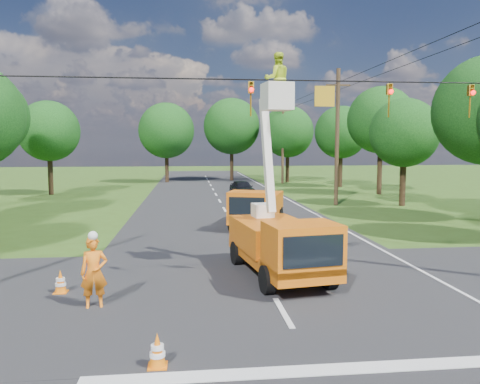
{
  "coord_description": "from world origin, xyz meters",
  "views": [
    {
      "loc": [
        -2.43,
        -11.67,
        4.39
      ],
      "look_at": [
        -0.44,
        6.31,
        2.6
      ],
      "focal_mm": 35.0,
      "sensor_mm": 36.0,
      "label": 1
    }
  ],
  "objects": [
    {
      "name": "ground",
      "position": [
        0.0,
        20.0,
        0.0
      ],
      "size": [
        140.0,
        140.0,
        0.0
      ],
      "primitive_type": "plane",
      "color": "#355218",
      "rests_on": "ground"
    },
    {
      "name": "road_main",
      "position": [
        0.0,
        20.0,
        0.0
      ],
      "size": [
        12.0,
        100.0,
        0.06
      ],
      "primitive_type": "cube",
      "color": "black",
      "rests_on": "ground"
    },
    {
      "name": "road_cross",
      "position": [
        0.0,
        2.0,
        0.0
      ],
      "size": [
        56.0,
        10.0,
        0.07
      ],
      "primitive_type": "cube",
      "color": "black",
      "rests_on": "ground"
    },
    {
      "name": "stop_bar",
      "position": [
        0.0,
        -3.2,
        0.0
      ],
      "size": [
        9.0,
        0.45,
        0.02
      ],
      "primitive_type": "cube",
      "color": "silver",
      "rests_on": "ground"
    },
    {
      "name": "edge_line",
      "position": [
        5.6,
        20.0,
        0.0
      ],
      "size": [
        0.12,
        90.0,
        0.02
      ],
      "primitive_type": "cube",
      "color": "silver",
      "rests_on": "ground"
    },
    {
      "name": "bucket_truck",
      "position": [
        0.59,
        3.45,
        1.61
      ],
      "size": [
        2.95,
        5.94,
        7.46
      ],
      "rotation": [
        0.0,
        0.0,
        0.15
      ],
      "color": "orange",
      "rests_on": "ground"
    },
    {
      "name": "second_truck",
      "position": [
        1.23,
        13.24,
        1.09
      ],
      "size": [
        3.78,
        5.97,
        2.1
      ],
      "rotation": [
        0.0,
        0.0,
        -0.34
      ],
      "color": "orange",
      "rests_on": "ground"
    },
    {
      "name": "ground_worker",
      "position": [
        -4.99,
        1.01,
        0.98
      ],
      "size": [
        0.8,
        0.61,
        1.97
      ],
      "primitive_type": "imported",
      "rotation": [
        0.0,
        0.0,
        0.21
      ],
      "color": "orange",
      "rests_on": "ground"
    },
    {
      "name": "distant_car",
      "position": [
        2.24,
        28.87,
        0.69
      ],
      "size": [
        2.19,
        4.26,
        1.39
      ],
      "primitive_type": "imported",
      "rotation": [
        0.0,
        0.0,
        0.14
      ],
      "color": "black",
      "rests_on": "ground"
    },
    {
      "name": "traffic_cone_0",
      "position": [
        -3.08,
        -2.67,
        0.36
      ],
      "size": [
        0.38,
        0.38,
        0.71
      ],
      "color": "orange",
      "rests_on": "ground"
    },
    {
      "name": "traffic_cone_2",
      "position": [
        0.79,
        7.49,
        0.36
      ],
      "size": [
        0.38,
        0.38,
        0.71
      ],
      "color": "orange",
      "rests_on": "ground"
    },
    {
      "name": "traffic_cone_3",
      "position": [
        2.1,
        11.28,
        0.36
      ],
      "size": [
        0.38,
        0.38,
        0.71
      ],
      "color": "orange",
      "rests_on": "ground"
    },
    {
      "name": "traffic_cone_4",
      "position": [
        -6.25,
        2.39,
        0.36
      ],
      "size": [
        0.38,
        0.38,
        0.71
      ],
      "color": "orange",
      "rests_on": "ground"
    },
    {
      "name": "pole_right_mid",
      "position": [
        8.5,
        22.0,
        5.11
      ],
      "size": [
        1.8,
        0.3,
        10.0
      ],
      "color": "#4C3823",
      "rests_on": "ground"
    },
    {
      "name": "pole_right_far",
      "position": [
        8.5,
        42.0,
        5.11
      ],
      "size": [
        1.8,
        0.3,
        10.0
      ],
      "color": "#4C3823",
      "rests_on": "ground"
    },
    {
      "name": "signal_span",
      "position": [
        2.23,
        1.99,
        5.88
      ],
      "size": [
        18.0,
        0.29,
        1.07
      ],
      "color": "black",
      "rests_on": "ground"
    },
    {
      "name": "tree_left_f",
      "position": [
        -14.8,
        32.0,
        5.69
      ],
      "size": [
        5.4,
        5.4,
        8.4
      ],
      "color": "#382616",
      "rests_on": "ground"
    },
    {
      "name": "tree_right_c",
      "position": [
        13.2,
        21.0,
        5.31
      ],
      "size": [
        5.0,
        5.0,
        7.83
      ],
      "color": "#382616",
      "rests_on": "ground"
    },
    {
      "name": "tree_right_d",
      "position": [
        14.8,
        29.0,
        6.68
      ],
      "size": [
        6.0,
        6.0,
        9.7
      ],
      "color": "#382616",
      "rests_on": "ground"
    },
    {
      "name": "tree_right_e",
      "position": [
        13.8,
        37.0,
        5.81
      ],
      "size": [
        5.6,
        5.6,
        8.63
      ],
      "color": "#382616",
      "rests_on": "ground"
    },
    {
      "name": "tree_far_a",
      "position": [
        -5.0,
        45.0,
        6.19
      ],
      "size": [
        6.6,
        6.6,
        9.5
      ],
      "color": "#382616",
      "rests_on": "ground"
    },
    {
      "name": "tree_far_b",
      "position": [
        3.0,
        47.0,
        6.81
      ],
      "size": [
        7.0,
        7.0,
        10.32
      ],
      "color": "#382616",
      "rests_on": "ground"
    },
    {
      "name": "tree_far_c",
      "position": [
        9.5,
        44.0,
        6.06
      ],
      "size": [
        6.2,
        6.2,
        9.18
      ],
      "color": "#382616",
      "rests_on": "ground"
    }
  ]
}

